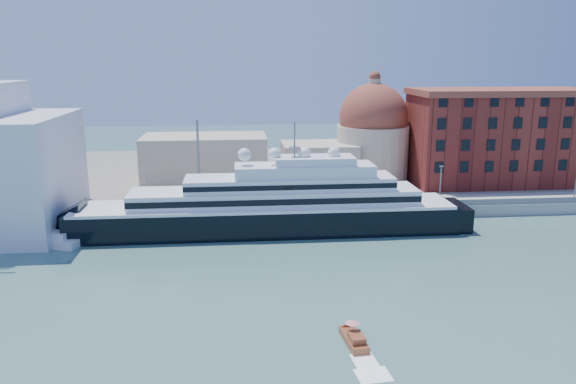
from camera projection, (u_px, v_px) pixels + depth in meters
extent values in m
plane|color=#3B665D|center=(320.00, 276.00, 85.96)|extent=(400.00, 400.00, 0.00)
cube|color=gray|center=(296.00, 210.00, 118.58)|extent=(180.00, 10.00, 2.50)
cube|color=slate|center=(280.00, 172.00, 158.32)|extent=(260.00, 72.00, 2.00)
cube|color=slate|center=(299.00, 207.00, 113.79)|extent=(180.00, 0.10, 1.20)
cube|color=black|center=(265.00, 222.00, 107.08)|extent=(72.71, 11.19, 6.06)
cone|color=black|center=(59.00, 227.00, 103.52)|extent=(9.32, 11.19, 11.19)
cube|color=black|center=(449.00, 218.00, 110.51)|extent=(5.59, 10.25, 5.59)
cube|color=white|center=(265.00, 205.00, 106.32)|extent=(70.84, 11.37, 0.56)
cube|color=white|center=(275.00, 196.00, 106.10)|extent=(54.06, 9.32, 2.80)
cube|color=black|center=(277.00, 203.00, 101.59)|extent=(54.06, 0.15, 1.12)
cube|color=white|center=(290.00, 183.00, 105.75)|extent=(39.15, 8.39, 2.42)
cube|color=white|center=(304.00, 170.00, 105.46)|extent=(26.10, 7.46, 2.24)
cube|color=white|center=(314.00, 160.00, 105.20)|extent=(14.91, 6.52, 1.49)
cylinder|color=slate|center=(295.00, 140.00, 103.94)|extent=(0.28, 0.28, 6.52)
sphere|color=white|center=(244.00, 155.00, 103.68)|extent=(2.42, 2.42, 2.42)
sphere|color=white|center=(275.00, 154.00, 104.20)|extent=(2.42, 2.42, 2.42)
sphere|color=white|center=(304.00, 154.00, 104.72)|extent=(2.42, 2.42, 2.42)
sphere|color=white|center=(334.00, 153.00, 105.24)|extent=(2.42, 2.42, 2.42)
cube|color=white|center=(47.00, 242.00, 99.93)|extent=(13.23, 8.08, 1.67)
cube|color=white|center=(57.00, 235.00, 99.13)|extent=(4.81, 3.84, 1.26)
cube|color=brown|center=(354.00, 340.00, 65.64)|extent=(2.54, 6.14, 1.00)
cube|color=brown|center=(356.00, 338.00, 64.49)|extent=(1.82, 2.63, 0.80)
cylinder|color=slate|center=(353.00, 329.00, 65.82)|extent=(0.06, 0.06, 1.59)
cone|color=red|center=(353.00, 322.00, 65.61)|extent=(1.79, 1.79, 0.40)
cube|color=maroon|center=(498.00, 139.00, 138.10)|extent=(42.00, 18.00, 22.00)
cube|color=brown|center=(502.00, 92.00, 135.41)|extent=(43.00, 19.00, 1.50)
cylinder|color=beige|center=(372.00, 153.00, 142.05)|extent=(18.00, 18.00, 14.00)
sphere|color=brown|center=(373.00, 117.00, 139.94)|extent=(17.00, 17.00, 17.00)
cylinder|color=beige|center=(375.00, 85.00, 138.07)|extent=(3.00, 3.00, 3.00)
cube|color=beige|center=(319.00, 163.00, 139.27)|extent=(18.00, 14.00, 10.00)
cube|color=beige|center=(205.00, 160.00, 138.37)|extent=(30.00, 16.00, 12.00)
cylinder|color=slate|center=(148.00, 192.00, 111.66)|extent=(0.24, 0.24, 8.00)
cube|color=slate|center=(147.00, 172.00, 110.70)|extent=(0.80, 0.30, 0.25)
cylinder|color=slate|center=(298.00, 189.00, 114.45)|extent=(0.24, 0.24, 8.00)
cube|color=slate|center=(298.00, 169.00, 113.49)|extent=(0.80, 0.30, 0.25)
cylinder|color=slate|center=(440.00, 186.00, 117.24)|extent=(0.24, 0.24, 8.00)
cube|color=slate|center=(442.00, 166.00, 116.29)|extent=(0.80, 0.30, 0.25)
cylinder|color=slate|center=(576.00, 183.00, 120.04)|extent=(0.24, 0.24, 8.00)
cylinder|color=slate|center=(199.00, 165.00, 113.35)|extent=(0.50, 0.50, 18.00)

